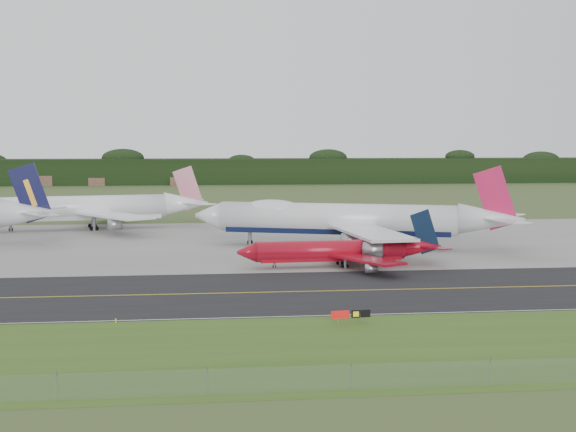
# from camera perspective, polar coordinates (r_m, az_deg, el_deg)

# --- Properties ---
(ground) EXTENTS (600.00, 600.00, 0.00)m
(ground) POSITION_cam_1_polar(r_m,az_deg,el_deg) (115.88, 2.91, -4.97)
(ground) COLOR #3A4C23
(ground) RESTS_ON ground
(grass_verge) EXTENTS (400.00, 30.00, 0.01)m
(grass_verge) POSITION_cam_1_polar(r_m,az_deg,el_deg) (82.35, 6.92, -9.31)
(grass_verge) COLOR #325418
(grass_verge) RESTS_ON ground
(taxiway) EXTENTS (400.00, 32.00, 0.02)m
(taxiway) POSITION_cam_1_polar(r_m,az_deg,el_deg) (112.00, 3.24, -5.33)
(taxiway) COLOR black
(taxiway) RESTS_ON ground
(apron) EXTENTS (400.00, 78.00, 0.01)m
(apron) POSITION_cam_1_polar(r_m,az_deg,el_deg) (165.83, 0.04, -1.82)
(apron) COLOR gray
(apron) RESTS_ON ground
(taxiway_centreline) EXTENTS (400.00, 0.40, 0.00)m
(taxiway_centreline) POSITION_cam_1_polar(r_m,az_deg,el_deg) (112.00, 3.24, -5.32)
(taxiway_centreline) COLOR gold
(taxiway_centreline) RESTS_ON taxiway
(taxiway_edge_line) EXTENTS (400.00, 0.25, 0.00)m
(taxiway_edge_line) POSITION_cam_1_polar(r_m,az_deg,el_deg) (97.07, 4.79, -7.01)
(taxiway_edge_line) COLOR silver
(taxiway_edge_line) RESTS_ON taxiway
(perimeter_fence) EXTENTS (320.00, 0.10, 320.00)m
(perimeter_fence) POSITION_cam_1_polar(r_m,az_deg,el_deg) (69.94, 9.44, -11.08)
(perimeter_fence) COLOR slate
(perimeter_fence) RESTS_ON ground
(horizon_treeline) EXTENTS (700.00, 25.00, 12.00)m
(horizon_treeline) POSITION_cam_1_polar(r_m,az_deg,el_deg) (386.98, -3.70, 3.12)
(horizon_treeline) COLOR black
(horizon_treeline) RESTS_ON ground
(jet_ba_747) EXTENTS (62.67, 50.54, 16.20)m
(jet_ba_747) POSITION_cam_1_polar(r_m,az_deg,el_deg) (156.07, 4.34, -0.25)
(jet_ba_747) COLOR silver
(jet_ba_747) RESTS_ON ground
(jet_red_737) EXTENTS (34.70, 28.28, 9.37)m
(jet_red_737) POSITION_cam_1_polar(r_m,az_deg,el_deg) (133.05, 3.88, -2.50)
(jet_red_737) COLOR maroon
(jet_red_737) RESTS_ON ground
(jet_star_tail) EXTENTS (55.57, 45.86, 14.71)m
(jet_star_tail) POSITION_cam_1_polar(r_m,az_deg,el_deg) (193.63, -13.77, 0.52)
(jet_star_tail) COLOR white
(jet_star_tail) RESTS_ON ground
(taxiway_sign) EXTENTS (4.63, 0.68, 1.55)m
(taxiway_sign) POSITION_cam_1_polar(r_m,az_deg,el_deg) (92.27, 4.47, -6.99)
(taxiway_sign) COLOR slate
(taxiway_sign) RESTS_ON ground
(edge_marker_left) EXTENTS (0.16, 0.16, 0.50)m
(edge_marker_left) POSITION_cam_1_polar(r_m,az_deg,el_deg) (94.71, -12.15, -7.29)
(edge_marker_left) COLOR yellow
(edge_marker_left) RESTS_ON ground
(edge_marker_center) EXTENTS (0.16, 0.16, 0.50)m
(edge_marker_center) POSITION_cam_1_polar(r_m,az_deg,el_deg) (96.30, 5.61, -6.98)
(edge_marker_center) COLOR yellow
(edge_marker_center) RESTS_ON ground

